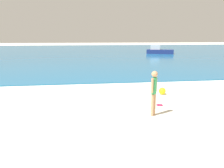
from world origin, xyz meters
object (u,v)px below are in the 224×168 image
at_px(frisbee, 160,105).
at_px(boat_far, 159,51).
at_px(beach_ball, 162,91).
at_px(person_standing, 154,91).

bearing_deg(frisbee, boat_far, 70.39).
relative_size(frisbee, beach_ball, 0.79).
bearing_deg(person_standing, frisbee, -166.65).
distance_m(frisbee, beach_ball, 1.88).
height_order(person_standing, beach_ball, person_standing).
height_order(person_standing, boat_far, person_standing).
height_order(boat_far, beach_ball, boat_far).
bearing_deg(boat_far, frisbee, -88.49).
bearing_deg(frisbee, person_standing, -120.62).
distance_m(person_standing, beach_ball, 3.26).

